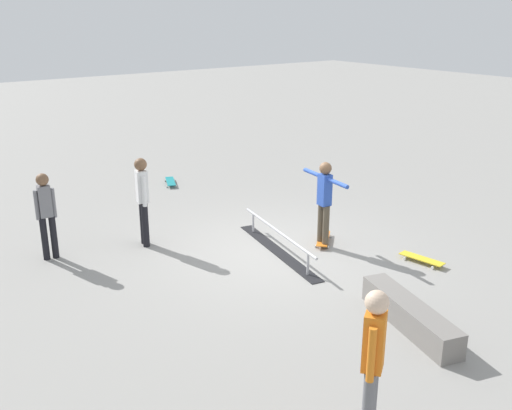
% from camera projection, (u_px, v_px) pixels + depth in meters
% --- Properties ---
extents(ground_plane, '(60.00, 60.00, 0.00)m').
position_uv_depth(ground_plane, '(275.00, 252.00, 10.60)').
color(ground_plane, gray).
extents(grind_rail, '(2.85, 0.80, 0.42)m').
position_uv_depth(grind_rail, '(278.00, 242.00, 10.56)').
color(grind_rail, black).
rests_on(grind_rail, ground_plane).
extents(skate_ledge, '(1.95, 0.90, 0.37)m').
position_uv_depth(skate_ledge, '(410.00, 315.00, 8.05)').
color(skate_ledge, gray).
rests_on(skate_ledge, ground_plane).
extents(skater_main, '(1.30, 0.24, 1.62)m').
position_uv_depth(skater_main, '(324.00, 199.00, 10.56)').
color(skater_main, brown).
rests_on(skater_main, ground_plane).
extents(skateboard_main, '(0.69, 0.72, 0.09)m').
position_uv_depth(skateboard_main, '(323.00, 239.00, 11.02)').
color(skateboard_main, orange).
rests_on(skateboard_main, ground_plane).
extents(bystander_grey_shirt, '(0.21, 0.36, 1.56)m').
position_uv_depth(bystander_grey_shirt, '(46.00, 211.00, 10.06)').
color(bystander_grey_shirt, black).
rests_on(bystander_grey_shirt, ground_plane).
extents(bystander_orange_shirt, '(0.29, 0.36, 1.71)m').
position_uv_depth(bystander_orange_shirt, '(373.00, 360.00, 5.66)').
color(bystander_orange_shirt, slate).
rests_on(bystander_orange_shirt, ground_plane).
extents(bystander_white_shirt, '(0.38, 0.24, 1.67)m').
position_uv_depth(bystander_white_shirt, '(143.00, 197.00, 10.64)').
color(bystander_white_shirt, black).
rests_on(bystander_white_shirt, ground_plane).
extents(loose_skateboard_yellow, '(0.82, 0.35, 0.09)m').
position_uv_depth(loose_skateboard_yellow, '(422.00, 259.00, 10.14)').
color(loose_skateboard_yellow, yellow).
rests_on(loose_skateboard_yellow, ground_plane).
extents(loose_skateboard_teal, '(0.81, 0.50, 0.09)m').
position_uv_depth(loose_skateboard_teal, '(170.00, 181.00, 14.69)').
color(loose_skateboard_teal, teal).
rests_on(loose_skateboard_teal, ground_plane).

